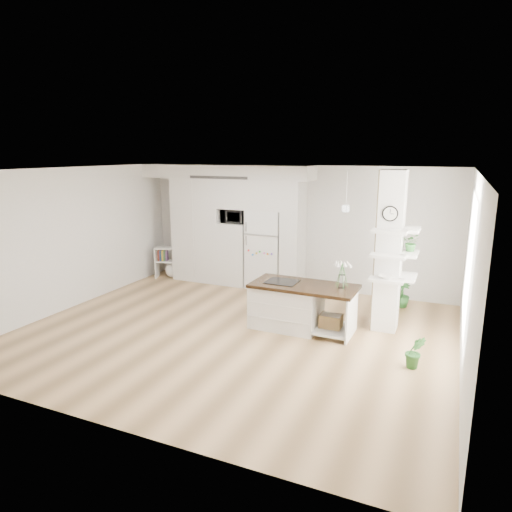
{
  "coord_description": "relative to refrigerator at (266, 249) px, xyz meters",
  "views": [
    {
      "loc": [
        3.25,
        -6.47,
        2.98
      ],
      "look_at": [
        0.01,
        0.9,
        1.14
      ],
      "focal_mm": 32.0,
      "sensor_mm": 36.0,
      "label": 1
    }
  ],
  "objects": [
    {
      "name": "microwave",
      "position": [
        -0.75,
        -0.06,
        0.69
      ],
      "size": [
        0.54,
        0.37,
        0.3
      ],
      "primitive_type": "imported",
      "color": "#2D2D2D",
      "rests_on": "cabinet_wall"
    },
    {
      "name": "column",
      "position": [
        2.9,
        -1.55,
        0.48
      ],
      "size": [
        0.69,
        0.9,
        2.7
      ],
      "color": "silver",
      "rests_on": "floor"
    },
    {
      "name": "shelf_plant",
      "position": [
        3.15,
        -1.38,
        0.65
      ],
      "size": [
        0.27,
        0.23,
        0.3
      ],
      "primitive_type": "imported",
      "color": "#2C6B2A",
      "rests_on": "column"
    },
    {
      "name": "bookshelf",
      "position": [
        -2.45,
        -0.17,
        -0.55
      ],
      "size": [
        0.71,
        0.55,
        0.74
      ],
      "rotation": [
        0.0,
        0.0,
        0.35
      ],
      "color": "white",
      "rests_on": "floor"
    },
    {
      "name": "decor_bowl",
      "position": [
        2.82,
        -1.78,
        0.13
      ],
      "size": [
        0.22,
        0.22,
        0.05
      ],
      "primitive_type": "imported",
      "color": "white",
      "rests_on": "column"
    },
    {
      "name": "room",
      "position": [
        0.53,
        -2.68,
        0.98
      ],
      "size": [
        7.04,
        6.04,
        2.72
      ],
      "color": "white",
      "rests_on": "ground"
    },
    {
      "name": "cabinet_wall",
      "position": [
        -0.92,
        -0.01,
        0.63
      ],
      "size": [
        4.0,
        0.71,
        2.7
      ],
      "color": "white",
      "rests_on": "floor"
    },
    {
      "name": "floor_plant_b",
      "position": [
        2.95,
        -0.18,
        -0.61
      ],
      "size": [
        0.3,
        0.3,
        0.53
      ],
      "primitive_type": "imported",
      "rotation": [
        0.0,
        0.0,
        -0.02
      ],
      "color": "#2C6B2A",
      "rests_on": "floor"
    },
    {
      "name": "refrigerator",
      "position": [
        0.0,
        0.0,
        0.0
      ],
      "size": [
        0.78,
        0.69,
        1.75
      ],
      "color": "white",
      "rests_on": "floor"
    },
    {
      "name": "window",
      "position": [
        4.0,
        -2.38,
        0.62
      ],
      "size": [
        0.0,
        2.4,
        2.4
      ],
      "primitive_type": "plane",
      "rotation": [
        1.57,
        0.0,
        -1.57
      ],
      "color": "white",
      "rests_on": "room"
    },
    {
      "name": "floor_plant_a",
      "position": [
        3.43,
        -2.84,
        -0.63
      ],
      "size": [
        0.31,
        0.27,
        0.49
      ],
      "primitive_type": "imported",
      "rotation": [
        0.0,
        0.0,
        0.23
      ],
      "color": "#2C6B2A",
      "rests_on": "floor"
    },
    {
      "name": "pendant_light",
      "position": [
        2.23,
        -2.53,
        1.24
      ],
      "size": [
        0.12,
        0.12,
        0.1
      ],
      "primitive_type": "cylinder",
      "color": "white",
      "rests_on": "room"
    },
    {
      "name": "floor",
      "position": [
        0.53,
        -2.68,
        -0.88
      ],
      "size": [
        7.0,
        6.0,
        0.01
      ],
      "primitive_type": "cube",
      "color": "tan",
      "rests_on": "ground"
    },
    {
      "name": "kitchen_island",
      "position": [
        1.35,
        -2.08,
        -0.45
      ],
      "size": [
        1.79,
        0.87,
        1.37
      ],
      "rotation": [
        0.0,
        0.0,
        -0.02
      ],
      "color": "white",
      "rests_on": "floor"
    }
  ]
}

